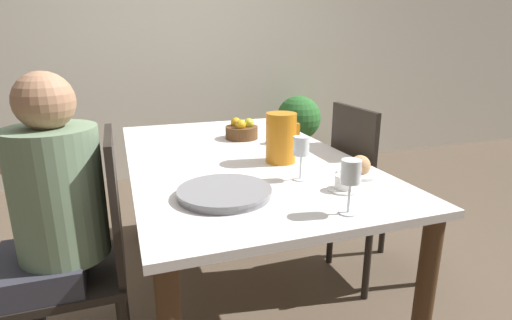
{
  "coord_description": "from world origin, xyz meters",
  "views": [
    {
      "loc": [
        -0.53,
        -1.79,
        1.27
      ],
      "look_at": [
        0.0,
        -0.26,
        0.8
      ],
      "focal_mm": 28.0,
      "sensor_mm": 36.0,
      "label": 1
    }
  ],
  "objects_px": {
    "person_seated": "(50,214)",
    "red_pitcher": "(281,138)",
    "wine_glass_water": "(301,148)",
    "chair_opposite": "(369,191)",
    "serving_tray": "(225,193)",
    "wine_glass_juice": "(351,175)",
    "teacup_across": "(276,139)",
    "chair_person_side": "(87,256)",
    "teacup_near_person": "(344,184)",
    "fruit_bowl": "(242,131)",
    "potted_plant": "(298,124)",
    "bread_plate": "(360,168)"
  },
  "relations": [
    {
      "from": "person_seated",
      "to": "chair_opposite",
      "type": "bearing_deg",
      "value": -80.03
    },
    {
      "from": "potted_plant",
      "to": "teacup_near_person",
      "type": "bearing_deg",
      "value": -111.39
    },
    {
      "from": "red_pitcher",
      "to": "fruit_bowl",
      "type": "bearing_deg",
      "value": 93.54
    },
    {
      "from": "teacup_near_person",
      "to": "serving_tray",
      "type": "bearing_deg",
      "value": 168.94
    },
    {
      "from": "person_seated",
      "to": "potted_plant",
      "type": "distance_m",
      "value": 2.82
    },
    {
      "from": "serving_tray",
      "to": "bread_plate",
      "type": "height_order",
      "value": "bread_plate"
    },
    {
      "from": "person_seated",
      "to": "red_pitcher",
      "type": "distance_m",
      "value": 0.97
    },
    {
      "from": "person_seated",
      "to": "teacup_near_person",
      "type": "height_order",
      "value": "person_seated"
    },
    {
      "from": "chair_opposite",
      "to": "bread_plate",
      "type": "height_order",
      "value": "chair_opposite"
    },
    {
      "from": "serving_tray",
      "to": "red_pitcher",
      "type": "bearing_deg",
      "value": 43.14
    },
    {
      "from": "teacup_across",
      "to": "chair_person_side",
      "type": "bearing_deg",
      "value": -152.77
    },
    {
      "from": "person_seated",
      "to": "wine_glass_water",
      "type": "bearing_deg",
      "value": -93.52
    },
    {
      "from": "chair_opposite",
      "to": "fruit_bowl",
      "type": "height_order",
      "value": "chair_opposite"
    },
    {
      "from": "chair_person_side",
      "to": "wine_glass_water",
      "type": "relative_size",
      "value": 5.49
    },
    {
      "from": "wine_glass_juice",
      "to": "teacup_across",
      "type": "xyz_separation_m",
      "value": [
        0.13,
        0.93,
        -0.11
      ]
    },
    {
      "from": "wine_glass_juice",
      "to": "serving_tray",
      "type": "distance_m",
      "value": 0.45
    },
    {
      "from": "wine_glass_juice",
      "to": "teacup_across",
      "type": "relative_size",
      "value": 1.46
    },
    {
      "from": "chair_person_side",
      "to": "serving_tray",
      "type": "bearing_deg",
      "value": -108.6
    },
    {
      "from": "chair_person_side",
      "to": "red_pitcher",
      "type": "height_order",
      "value": "red_pitcher"
    },
    {
      "from": "wine_glass_juice",
      "to": "bread_plate",
      "type": "bearing_deg",
      "value": 51.77
    },
    {
      "from": "chair_opposite",
      "to": "red_pitcher",
      "type": "relative_size",
      "value": 4.29
    },
    {
      "from": "person_seated",
      "to": "wine_glass_juice",
      "type": "height_order",
      "value": "person_seated"
    },
    {
      "from": "potted_plant",
      "to": "bread_plate",
      "type": "bearing_deg",
      "value": -108.97
    },
    {
      "from": "chair_opposite",
      "to": "serving_tray",
      "type": "relative_size",
      "value": 2.86
    },
    {
      "from": "chair_opposite",
      "to": "wine_glass_juice",
      "type": "distance_m",
      "value": 0.94
    },
    {
      "from": "red_pitcher",
      "to": "bread_plate",
      "type": "height_order",
      "value": "red_pitcher"
    },
    {
      "from": "fruit_bowl",
      "to": "potted_plant",
      "type": "xyz_separation_m",
      "value": [
        1.01,
        1.37,
        -0.28
      ]
    },
    {
      "from": "wine_glass_water",
      "to": "chair_opposite",
      "type": "bearing_deg",
      "value": 29.42
    },
    {
      "from": "person_seated",
      "to": "red_pitcher",
      "type": "relative_size",
      "value": 5.27
    },
    {
      "from": "chair_person_side",
      "to": "bread_plate",
      "type": "bearing_deg",
      "value": -96.0
    },
    {
      "from": "wine_glass_juice",
      "to": "teacup_across",
      "type": "height_order",
      "value": "wine_glass_juice"
    },
    {
      "from": "chair_opposite",
      "to": "potted_plant",
      "type": "relative_size",
      "value": 1.24
    },
    {
      "from": "red_pitcher",
      "to": "teacup_near_person",
      "type": "height_order",
      "value": "red_pitcher"
    },
    {
      "from": "chair_person_side",
      "to": "chair_opposite",
      "type": "bearing_deg",
      "value": -80.62
    },
    {
      "from": "wine_glass_water",
      "to": "wine_glass_juice",
      "type": "distance_m",
      "value": 0.35
    },
    {
      "from": "chair_person_side",
      "to": "serving_tray",
      "type": "relative_size",
      "value": 2.86
    },
    {
      "from": "person_seated",
      "to": "serving_tray",
      "type": "relative_size",
      "value": 3.51
    },
    {
      "from": "wine_glass_juice",
      "to": "serving_tray",
      "type": "bearing_deg",
      "value": 141.0
    },
    {
      "from": "chair_opposite",
      "to": "potted_plant",
      "type": "distance_m",
      "value": 1.85
    },
    {
      "from": "chair_person_side",
      "to": "chair_opposite",
      "type": "relative_size",
      "value": 1.0
    },
    {
      "from": "chair_opposite",
      "to": "red_pitcher",
      "type": "xyz_separation_m",
      "value": [
        -0.54,
        -0.06,
        0.35
      ]
    },
    {
      "from": "red_pitcher",
      "to": "wine_glass_juice",
      "type": "distance_m",
      "value": 0.61
    },
    {
      "from": "red_pitcher",
      "to": "fruit_bowl",
      "type": "height_order",
      "value": "red_pitcher"
    },
    {
      "from": "chair_person_side",
      "to": "serving_tray",
      "type": "xyz_separation_m",
      "value": [
        0.49,
        -0.17,
        0.25
      ]
    },
    {
      "from": "chair_opposite",
      "to": "chair_person_side",
      "type": "bearing_deg",
      "value": -80.62
    },
    {
      "from": "person_seated",
      "to": "wine_glass_water",
      "type": "height_order",
      "value": "person_seated"
    },
    {
      "from": "chair_opposite",
      "to": "serving_tray",
      "type": "bearing_deg",
      "value": -66.21
    },
    {
      "from": "teacup_across",
      "to": "person_seated",
      "type": "bearing_deg",
      "value": -153.49
    },
    {
      "from": "person_seated",
      "to": "teacup_near_person",
      "type": "xyz_separation_m",
      "value": [
        1.02,
        -0.22,
        0.06
      ]
    },
    {
      "from": "wine_glass_water",
      "to": "red_pitcher",
      "type": "bearing_deg",
      "value": 85.2
    }
  ]
}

